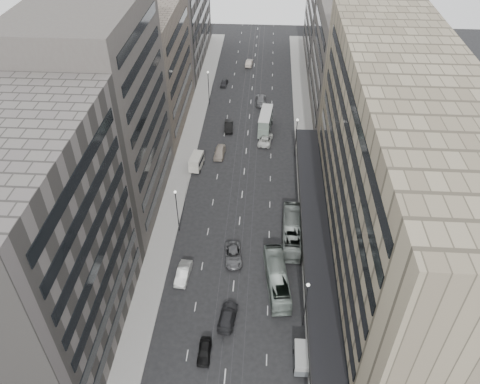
% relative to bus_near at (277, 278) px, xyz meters
% --- Properties ---
extents(ground, '(220.00, 220.00, 0.00)m').
position_rel_bus_near_xyz_m(ground, '(-6.20, -1.49, -1.59)').
color(ground, black).
rests_on(ground, ground).
extents(sidewalk_right, '(4.00, 125.00, 0.15)m').
position_rel_bus_near_xyz_m(sidewalk_right, '(5.80, 36.01, -1.52)').
color(sidewalk_right, gray).
rests_on(sidewalk_right, ground).
extents(sidewalk_left, '(4.00, 125.00, 0.15)m').
position_rel_bus_near_xyz_m(sidewalk_left, '(-18.20, 36.01, -1.52)').
color(sidewalk_left, gray).
rests_on(sidewalk_left, ground).
extents(department_store, '(19.20, 60.00, 30.00)m').
position_rel_bus_near_xyz_m(department_store, '(15.26, 6.51, 13.36)').
color(department_store, gray).
rests_on(department_store, ground).
extents(building_right_mid, '(15.00, 28.00, 24.00)m').
position_rel_bus_near_xyz_m(building_right_mid, '(15.30, 50.51, 10.41)').
color(building_right_mid, '#4C4642').
rests_on(building_right_mid, ground).
extents(building_right_far, '(15.00, 32.00, 28.00)m').
position_rel_bus_near_xyz_m(building_right_far, '(15.30, 80.51, 12.41)').
color(building_right_far, '#5F5A55').
rests_on(building_right_far, ground).
extents(building_left_a, '(15.00, 28.00, 30.00)m').
position_rel_bus_near_xyz_m(building_left_a, '(-27.70, -9.49, 13.41)').
color(building_left_a, '#5F5A55').
rests_on(building_left_a, ground).
extents(building_left_b, '(15.00, 26.00, 34.00)m').
position_rel_bus_near_xyz_m(building_left_b, '(-27.70, 17.51, 15.41)').
color(building_left_b, '#4C4642').
rests_on(building_left_b, ground).
extents(building_left_c, '(15.00, 28.00, 25.00)m').
position_rel_bus_near_xyz_m(building_left_c, '(-27.70, 44.51, 10.91)').
color(building_left_c, '#6E6156').
rests_on(building_left_c, ground).
extents(building_left_d, '(15.00, 38.00, 28.00)m').
position_rel_bus_near_xyz_m(building_left_d, '(-27.70, 77.51, 12.41)').
color(building_left_d, '#5F5A55').
rests_on(building_left_d, ground).
extents(lamp_right_near, '(0.44, 0.44, 8.32)m').
position_rel_bus_near_xyz_m(lamp_right_near, '(3.50, -6.49, 3.61)').
color(lamp_right_near, '#262628').
rests_on(lamp_right_near, ground).
extents(lamp_right_far, '(0.44, 0.44, 8.32)m').
position_rel_bus_near_xyz_m(lamp_right_far, '(3.50, 33.51, 3.61)').
color(lamp_right_far, '#262628').
rests_on(lamp_right_far, ground).
extents(lamp_left_near, '(0.44, 0.44, 8.32)m').
position_rel_bus_near_xyz_m(lamp_left_near, '(-15.90, 10.51, 3.61)').
color(lamp_left_near, '#262628').
rests_on(lamp_left_near, ground).
extents(lamp_left_far, '(0.44, 0.44, 8.32)m').
position_rel_bus_near_xyz_m(lamp_left_far, '(-15.90, 53.51, 3.61)').
color(lamp_left_far, '#262628').
rests_on(lamp_left_far, ground).
extents(bus_near, '(4.09, 11.67, 3.18)m').
position_rel_bus_near_xyz_m(bus_near, '(0.00, 0.00, 0.00)').
color(bus_near, gray).
rests_on(bus_near, ground).
extents(bus_far, '(3.05, 11.85, 3.28)m').
position_rel_bus_near_xyz_m(bus_far, '(2.30, 9.78, 0.05)').
color(bus_far, gray).
rests_on(bus_far, ground).
extents(double_decker, '(3.15, 8.32, 4.45)m').
position_rel_bus_near_xyz_m(double_decker, '(-2.55, 42.40, 0.81)').
color(double_decker, slate).
rests_on(double_decker, ground).
extents(vw_microbus, '(1.90, 4.07, 2.18)m').
position_rel_bus_near_xyz_m(vw_microbus, '(3.00, -12.15, -0.37)').
color(vw_microbus, '#585C60').
rests_on(vw_microbus, ground).
extents(panel_van, '(2.63, 4.63, 2.78)m').
position_rel_bus_near_xyz_m(panel_van, '(-15.40, 28.02, -0.06)').
color(panel_van, beige).
rests_on(panel_van, ground).
extents(sedan_0, '(1.63, 4.04, 1.37)m').
position_rel_bus_near_xyz_m(sedan_0, '(-9.01, -11.70, -0.90)').
color(sedan_0, black).
rests_on(sedan_0, ground).
extents(sedan_1, '(2.12, 5.05, 1.62)m').
position_rel_bus_near_xyz_m(sedan_1, '(-13.65, 0.73, -0.78)').
color(sedan_1, '#B8B9B4').
rests_on(sedan_1, ground).
extents(sedan_2, '(3.15, 5.72, 1.52)m').
position_rel_bus_near_xyz_m(sedan_2, '(-6.62, 4.88, -0.83)').
color(sedan_2, '#59595C').
rests_on(sedan_2, ground).
extents(sedan_3, '(2.75, 5.58, 1.56)m').
position_rel_bus_near_xyz_m(sedan_3, '(-6.54, -6.36, -0.81)').
color(sedan_3, black).
rests_on(sedan_3, ground).
extents(sedan_4, '(2.32, 5.12, 1.71)m').
position_rel_bus_near_xyz_m(sedan_4, '(-11.40, 32.47, -0.74)').
color(sedan_4, '#A39587').
rests_on(sedan_4, ground).
extents(sedan_5, '(2.04, 5.07, 1.64)m').
position_rel_bus_near_xyz_m(sedan_5, '(-10.40, 42.56, -0.77)').
color(sedan_5, black).
rests_on(sedan_5, ground).
extents(sedan_6, '(3.29, 5.93, 1.57)m').
position_rel_bus_near_xyz_m(sedan_6, '(-2.41, 37.98, -0.81)').
color(sedan_6, white).
rests_on(sedan_6, ground).
extents(sedan_7, '(2.54, 5.94, 1.71)m').
position_rel_bus_near_xyz_m(sedan_7, '(-3.87, 55.11, -0.74)').
color(sedan_7, slate).
rests_on(sedan_7, ground).
extents(sedan_8, '(2.00, 4.05, 1.33)m').
position_rel_bus_near_xyz_m(sedan_8, '(-13.27, 63.72, -0.93)').
color(sedan_8, '#2A2A2D').
rests_on(sedan_8, ground).
extents(sedan_9, '(2.04, 4.85, 1.56)m').
position_rel_bus_near_xyz_m(sedan_9, '(-7.58, 76.11, -0.81)').
color(sedan_9, '#B8A898').
rests_on(sedan_9, ground).
extents(pedestrian, '(0.84, 0.68, 2.00)m').
position_rel_bus_near_xyz_m(pedestrian, '(6.44, -12.24, -0.44)').
color(pedestrian, black).
rests_on(pedestrian, sidewalk_right).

